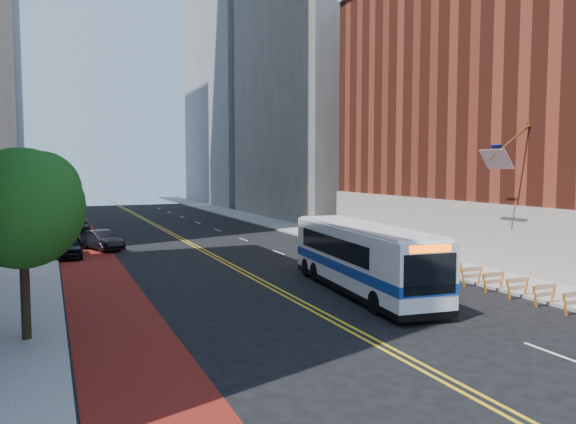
% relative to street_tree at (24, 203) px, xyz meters
% --- Properties ---
extents(ground, '(160.00, 160.00, 0.00)m').
position_rel_street_tree_xyz_m(ground, '(11.24, -6.04, -4.91)').
color(ground, black).
rests_on(ground, ground).
extents(sidewalk_left, '(4.00, 140.00, 0.15)m').
position_rel_street_tree_xyz_m(sidewalk_left, '(-0.76, 23.96, -4.84)').
color(sidewalk_left, gray).
rests_on(sidewalk_left, ground).
extents(sidewalk_right, '(4.00, 140.00, 0.15)m').
position_rel_street_tree_xyz_m(sidewalk_right, '(23.24, 23.96, -4.84)').
color(sidewalk_right, gray).
rests_on(sidewalk_right, ground).
extents(bus_lane_paint, '(3.60, 140.00, 0.01)m').
position_rel_street_tree_xyz_m(bus_lane_paint, '(3.14, 23.96, -4.91)').
color(bus_lane_paint, '#5F120D').
rests_on(bus_lane_paint, ground).
extents(center_line_inner, '(0.14, 140.00, 0.01)m').
position_rel_street_tree_xyz_m(center_line_inner, '(11.06, 23.96, -4.91)').
color(center_line_inner, gold).
rests_on(center_line_inner, ground).
extents(center_line_outer, '(0.14, 140.00, 0.01)m').
position_rel_street_tree_xyz_m(center_line_outer, '(11.42, 23.96, -4.91)').
color(center_line_outer, gold).
rests_on(center_line_outer, ground).
extents(lane_dashes, '(0.14, 98.20, 0.01)m').
position_rel_street_tree_xyz_m(lane_dashes, '(16.04, 31.96, -4.90)').
color(lane_dashes, silver).
rests_on(lane_dashes, ground).
extents(brick_building, '(18.73, 36.00, 22.00)m').
position_rel_street_tree_xyz_m(brick_building, '(33.18, 5.96, 6.05)').
color(brick_building, maroon).
rests_on(brick_building, ground).
extents(midrise_right_near, '(18.00, 26.00, 40.00)m').
position_rel_street_tree_xyz_m(midrise_right_near, '(34.24, 41.96, 15.09)').
color(midrise_right_near, slate).
rests_on(midrise_right_near, ground).
extents(midrise_right_far, '(20.00, 28.00, 55.00)m').
position_rel_street_tree_xyz_m(midrise_right_far, '(35.24, 71.96, 22.59)').
color(midrise_right_far, gray).
rests_on(midrise_right_far, ground).
extents(construction_barriers, '(1.42, 10.91, 1.00)m').
position_rel_street_tree_xyz_m(construction_barriers, '(20.84, -2.62, -4.24)').
color(construction_barriers, orange).
rests_on(construction_barriers, ground).
extents(street_tree, '(4.20, 4.20, 6.70)m').
position_rel_street_tree_xyz_m(street_tree, '(0.00, 0.00, 0.00)').
color(street_tree, black).
rests_on(street_tree, sidewalk_left).
extents(transit_bus, '(3.83, 12.36, 3.34)m').
position_rel_street_tree_xyz_m(transit_bus, '(14.89, 2.30, -3.17)').
color(transit_bus, white).
rests_on(transit_bus, ground).
extents(car_a, '(2.08, 4.67, 1.56)m').
position_rel_street_tree_xyz_m(car_a, '(1.94, 19.68, -4.13)').
color(car_a, black).
rests_on(car_a, ground).
extents(car_b, '(3.02, 4.73, 1.47)m').
position_rel_street_tree_xyz_m(car_b, '(4.37, 22.38, -4.17)').
color(car_b, black).
rests_on(car_b, ground).
extents(car_c, '(2.19, 4.67, 1.32)m').
position_rel_street_tree_xyz_m(car_c, '(3.44, 35.30, -4.25)').
color(car_c, black).
rests_on(car_c, ground).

